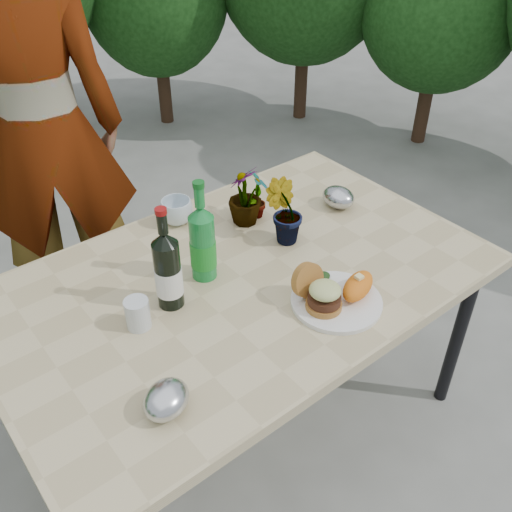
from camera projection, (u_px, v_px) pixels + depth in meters
ground at (244, 420)px, 2.30m from camera, size 80.00×80.00×0.00m
patio_table at (241, 290)px, 1.88m from camera, size 1.60×1.00×0.75m
shrub_hedge at (106, 12)px, 2.83m from camera, size 6.90×5.16×2.22m
dinner_plate at (336, 301)px, 1.74m from camera, size 0.28×0.28×0.01m
burger_stack at (320, 292)px, 1.69m from camera, size 0.11×0.16×0.11m
sweet_potato at (358, 286)px, 1.74m from camera, size 0.17×0.12×0.06m
grilled_veg at (320, 279)px, 1.79m from camera, size 0.08×0.05×0.03m
wine_bottle at (168, 271)px, 1.67m from camera, size 0.08×0.08×0.34m
sparkling_water at (203, 244)px, 1.78m from camera, size 0.08×0.08×0.35m
plastic_cup at (138, 314)px, 1.64m from camera, size 0.07×0.07×0.09m
seedling_left at (258, 194)px, 2.07m from camera, size 0.11×0.13×0.20m
seedling_mid at (284, 212)px, 1.94m from camera, size 0.16×0.16×0.23m
seedling_right at (245, 196)px, 2.04m from camera, size 0.17×0.17×0.22m
blue_bowl at (177, 212)px, 2.07m from camera, size 0.15×0.15×0.09m
foil_packet_left at (166, 399)px, 1.40m from camera, size 0.17×0.16×0.08m
foil_packet_right at (338, 197)px, 2.17m from camera, size 0.11×0.13×0.08m
person at (42, 134)px, 2.28m from camera, size 0.79×0.65×1.86m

